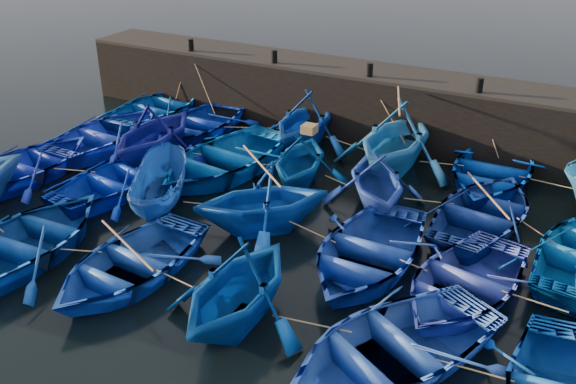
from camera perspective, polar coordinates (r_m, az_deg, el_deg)
The scene contains 31 objects.
ground at distance 17.36m, azimuth -4.98°, elevation -6.27°, with size 120.00×120.00×0.00m, color black.
quay_wall at distance 25.38m, azimuth 7.81°, elevation 7.68°, with size 26.00×2.50×2.50m, color black.
quay_top at distance 24.99m, azimuth 7.99°, elevation 10.52°, with size 26.00×2.50×0.12m, color black.
bollard_0 at distance 27.82m, azimuth -8.64°, elevation 12.80°, with size 0.24×0.24×0.50m, color black.
bollard_1 at distance 25.71m, azimuth -1.23°, elevation 11.95°, with size 0.24×0.24×0.50m, color black.
bollard_2 at distance 24.09m, azimuth 7.27°, elevation 10.72°, with size 0.24×0.24×0.50m, color black.
bollard_3 at distance 23.05m, azimuth 16.67°, elevation 9.08°, with size 0.24×0.24×0.50m, color black.
boat_0 at distance 27.59m, azimuth -11.44°, elevation 7.41°, with size 3.76×5.26×1.09m, color navy.
boat_1 at distance 25.52m, azimuth -8.03°, elevation 6.06°, with size 3.67×5.13×1.06m, color #04228E.
boat_2 at distance 24.14m, azimuth 1.50°, elevation 6.49°, with size 3.53×4.10×2.16m, color navy.
boat_3 at distance 22.25m, azimuth 9.58°, elevation 4.85°, with size 4.17×4.84×2.55m, color #2069A7.
boat_4 at distance 22.16m, azimuth 17.60°, elevation 1.83°, with size 3.88×5.43×1.13m, color #002F92.
boat_6 at distance 25.19m, azimuth -15.65°, elevation 5.09°, with size 3.84×5.37×1.11m, color #162EA8.
boat_7 at distance 23.28m, azimuth -11.79°, elevation 5.30°, with size 3.75×4.34×2.29m, color navy.
boat_8 at distance 22.09m, azimuth -5.84°, elevation 3.04°, with size 4.15×5.81×1.20m, color #024FA3.
boat_9 at distance 21.03m, azimuth 1.13°, elevation 2.98°, with size 3.14×3.65×1.92m, color navy.
boat_10 at distance 19.73m, azimuth 7.91°, elevation 1.11°, with size 3.21×3.73×1.96m, color #1F409D.
boat_11 at distance 19.52m, azimuth 17.10°, elevation -1.67°, with size 3.64×5.09×1.06m, color navy.
boat_13 at distance 23.43m, azimuth -21.97°, elevation 2.35°, with size 3.59×5.01×1.04m, color navy.
boat_14 at distance 21.42m, azimuth -14.99°, elevation 1.11°, with size 3.39×4.74×0.98m, color #0525BD.
boat_15 at distance 19.82m, azimuth -11.43°, elevation 0.27°, with size 1.50×3.99×1.54m, color navy.
boat_16 at distance 18.26m, azimuth -2.34°, elevation -0.65°, with size 3.40×3.94×2.08m, color #053D99.
boat_17 at distance 16.88m, azimuth 7.05°, elevation -5.23°, with size 3.76×5.26×1.09m, color #173A97.
boat_18 at distance 16.22m, azimuth 15.33°, elevation -7.74°, with size 3.49×4.89×1.01m, color #3144BC.
boat_21 at distance 18.58m, azimuth -22.18°, elevation -3.96°, with size 3.86×5.40×1.12m, color navy.
boat_22 at distance 16.87m, azimuth -13.98°, elevation -6.09°, with size 3.50×4.90×1.02m, color #1543A7.
boat_23 at distance 14.61m, azimuth -4.51°, elevation -8.27°, with size 3.49×4.05×2.13m, color navy.
boat_24 at distance 13.92m, azimuth 9.22°, elevation -13.31°, with size 3.78×5.29×1.10m, color blue.
wooden_crate at distance 20.49m, azimuth 1.91°, elevation 5.63°, with size 0.43×0.44×0.27m, color olive.
mooring_ropes at distance 20.89m, azimuth 2.26°, elevation 2.58°, with size 17.54×11.89×2.10m.
loose_oars at distance 18.41m, azimuth 3.61°, elevation 1.87°, with size 9.66×11.57×1.59m.
Camera 1 is at (8.11, -12.11, 9.43)m, focal length 40.00 mm.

